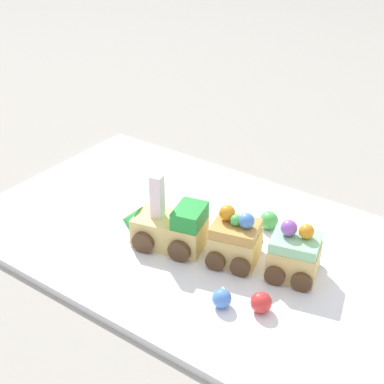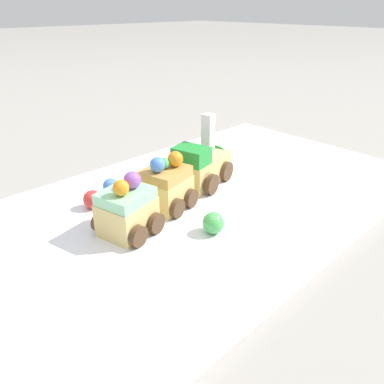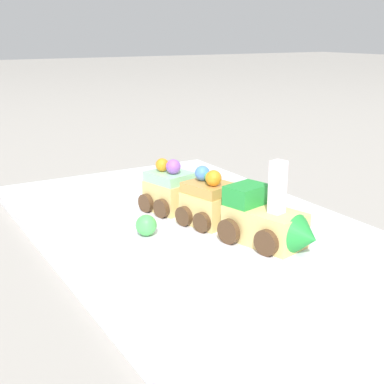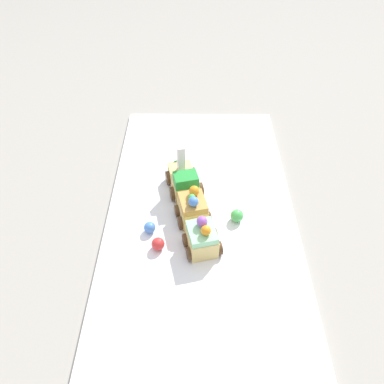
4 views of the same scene
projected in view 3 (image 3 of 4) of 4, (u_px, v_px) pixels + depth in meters
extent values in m
plane|color=gray|center=(212.00, 242.00, 0.71)|extent=(10.00, 10.00, 0.00)
cube|color=white|center=(212.00, 238.00, 0.70)|extent=(0.75, 0.41, 0.01)
cube|color=#E5C675|center=(264.00, 226.00, 0.67)|extent=(0.11, 0.08, 0.04)
cube|color=green|center=(246.00, 195.00, 0.68)|extent=(0.05, 0.06, 0.03)
cone|color=green|center=(306.00, 237.00, 0.63)|extent=(0.04, 0.05, 0.05)
cube|color=white|center=(277.00, 206.00, 0.65)|extent=(0.02, 0.02, 0.02)
cube|color=white|center=(277.00, 194.00, 0.64)|extent=(0.02, 0.02, 0.02)
cube|color=white|center=(278.00, 181.00, 0.64)|extent=(0.02, 0.02, 0.02)
cube|color=white|center=(279.00, 167.00, 0.63)|extent=(0.02, 0.02, 0.02)
cylinder|color=#4C331E|center=(266.00, 243.00, 0.63)|extent=(0.03, 0.02, 0.03)
cylinder|color=#4C331E|center=(297.00, 230.00, 0.67)|extent=(0.03, 0.02, 0.03)
cylinder|color=#4C331E|center=(231.00, 231.00, 0.67)|extent=(0.03, 0.02, 0.03)
cylinder|color=#4C331E|center=(262.00, 219.00, 0.71)|extent=(0.03, 0.02, 0.03)
cube|color=#E5C675|center=(209.00, 208.00, 0.74)|extent=(0.07, 0.07, 0.04)
cube|color=#CC9347|center=(209.00, 188.00, 0.73)|extent=(0.07, 0.06, 0.01)
sphere|color=#4C84E0|center=(202.00, 173.00, 0.73)|extent=(0.03, 0.03, 0.02)
sphere|color=#4CBC56|center=(210.00, 177.00, 0.72)|extent=(0.02, 0.02, 0.02)
sphere|color=orange|center=(214.00, 178.00, 0.71)|extent=(0.03, 0.03, 0.02)
cylinder|color=#4C331E|center=(202.00, 222.00, 0.71)|extent=(0.03, 0.01, 0.03)
cylinder|color=#4C331E|center=(233.00, 212.00, 0.75)|extent=(0.03, 0.01, 0.03)
cylinder|color=#4C331E|center=(184.00, 216.00, 0.73)|extent=(0.03, 0.01, 0.03)
cylinder|color=#4C331E|center=(215.00, 206.00, 0.77)|extent=(0.03, 0.01, 0.03)
cube|color=#E5C675|center=(169.00, 196.00, 0.79)|extent=(0.07, 0.07, 0.04)
cube|color=#93DBA3|center=(169.00, 177.00, 0.78)|extent=(0.07, 0.06, 0.01)
sphere|color=orange|center=(162.00, 165.00, 0.78)|extent=(0.02, 0.02, 0.02)
sphere|color=#9956C6|center=(172.00, 167.00, 0.77)|extent=(0.03, 0.03, 0.02)
cylinder|color=#4C331E|center=(161.00, 208.00, 0.76)|extent=(0.03, 0.01, 0.03)
cylinder|color=#4C331E|center=(192.00, 199.00, 0.80)|extent=(0.03, 0.01, 0.03)
cylinder|color=#4C331E|center=(146.00, 203.00, 0.78)|extent=(0.03, 0.01, 0.03)
cylinder|color=#4C331E|center=(177.00, 194.00, 0.83)|extent=(0.03, 0.01, 0.03)
sphere|color=#4C84E0|center=(246.00, 198.00, 0.81)|extent=(0.02, 0.02, 0.02)
sphere|color=#4CBC56|center=(146.00, 225.00, 0.69)|extent=(0.03, 0.03, 0.03)
sphere|color=red|center=(219.00, 193.00, 0.84)|extent=(0.03, 0.03, 0.03)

